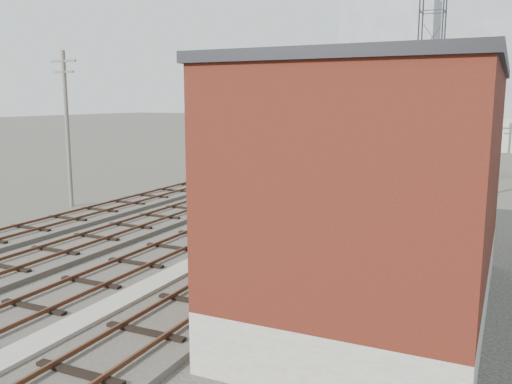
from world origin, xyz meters
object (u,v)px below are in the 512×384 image
Objects in this scene: signal_mast at (255,223)px; switch_stand at (277,178)px; car_silver at (256,156)px; car_red at (266,156)px; car_grey at (228,153)px; site_trailer at (300,142)px.

switch_stand is (-8.05, 20.77, -1.74)m from signal_mast.
car_red is at bearing -59.50° from car_silver.
car_grey is (-19.99, 35.46, -1.74)m from signal_mast.
switch_stand is at bearing -134.38° from car_silver.
car_grey is at bearing -146.61° from site_trailer.
car_red is at bearing 113.61° from signal_mast.
car_grey reaches higher than car_silver.
signal_mast is at bearing -154.30° from car_red.
signal_mast is 37.78m from car_silver.
site_trailer is (-14.45, 42.49, -0.93)m from signal_mast.
switch_stand is at bearing -150.79° from car_red.
signal_mast is at bearing -140.14° from car_silver.
switch_stand is 15.35m from car_red.
car_silver is (-1.62, -8.35, -0.83)m from site_trailer.
car_silver is at bearing 108.55° from switch_stand.
signal_mast is at bearing -81.23° from switch_stand.
car_silver is at bearing -113.27° from car_grey.
car_red is 0.83× the size of car_grey.
switch_stand is 0.18× the size of site_trailer.
site_trailer is 8.99m from car_grey.
switch_stand is at bearing 111.19° from signal_mast.
signal_mast is 1.04× the size of car_silver.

